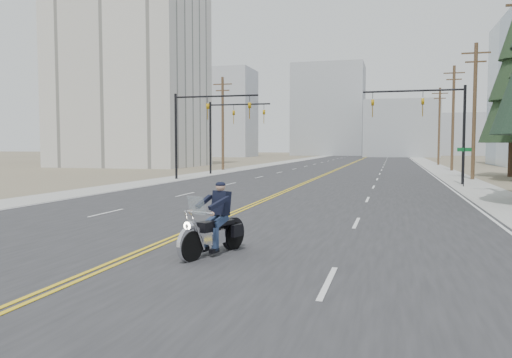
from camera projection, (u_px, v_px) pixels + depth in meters
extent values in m
cube|color=#303033|center=(350.00, 164.00, 74.75)|extent=(20.00, 200.00, 0.01)
cube|color=#A5A5A0|center=(275.00, 163.00, 77.80)|extent=(3.00, 200.00, 0.01)
cube|color=#A5A5A0|center=(431.00, 165.00, 71.71)|extent=(3.00, 200.00, 0.01)
cylinder|color=black|center=(176.00, 137.00, 40.87)|extent=(0.20, 0.20, 7.00)
cylinder|color=black|center=(216.00, 96.00, 39.73)|extent=(7.00, 0.14, 0.14)
imported|color=#BF8C0C|center=(208.00, 105.00, 39.96)|extent=(0.21, 0.26, 1.30)
imported|color=#BF8C0C|center=(250.00, 104.00, 39.04)|extent=(0.21, 0.26, 1.30)
cylinder|color=black|center=(464.00, 135.00, 35.05)|extent=(0.20, 0.20, 7.00)
cylinder|color=black|center=(413.00, 91.00, 35.77)|extent=(7.00, 0.14, 0.14)
imported|color=#BF8C0C|center=(423.00, 100.00, 35.62)|extent=(0.21, 0.26, 1.30)
imported|color=#BF8C0C|center=(373.00, 101.00, 36.55)|extent=(0.21, 0.26, 1.30)
cylinder|color=black|center=(210.00, 138.00, 48.57)|extent=(0.20, 0.20, 7.00)
cylinder|color=black|center=(240.00, 104.00, 47.56)|extent=(6.00, 0.14, 0.14)
imported|color=#BF8C0C|center=(234.00, 111.00, 47.76)|extent=(0.21, 0.26, 1.30)
imported|color=#BF8C0C|center=(264.00, 111.00, 46.97)|extent=(0.21, 0.26, 1.30)
cylinder|color=black|center=(464.00, 168.00, 33.33)|extent=(0.06, 0.06, 2.60)
cube|color=#0C5926|center=(464.00, 150.00, 33.25)|extent=(0.90, 0.03, 0.25)
cylinder|color=brown|center=(474.00, 112.00, 40.30)|extent=(0.30, 0.30, 11.00)
cube|color=brown|center=(476.00, 53.00, 39.98)|extent=(2.20, 0.12, 0.12)
cube|color=brown|center=(476.00, 62.00, 40.03)|extent=(1.60, 0.12, 0.12)
cylinder|color=brown|center=(453.00, 119.00, 54.71)|extent=(0.30, 0.30, 11.50)
cube|color=brown|center=(454.00, 73.00, 54.38)|extent=(2.20, 0.12, 0.12)
cube|color=brown|center=(454.00, 79.00, 54.43)|extent=(1.60, 0.12, 0.12)
cylinder|color=brown|center=(439.00, 127.00, 71.08)|extent=(0.30, 0.30, 11.00)
cube|color=brown|center=(440.00, 93.00, 70.77)|extent=(2.20, 0.12, 0.12)
cube|color=brown|center=(440.00, 98.00, 70.82)|extent=(1.60, 0.12, 0.12)
cylinder|color=brown|center=(223.00, 124.00, 56.55)|extent=(0.30, 0.30, 10.50)
cube|color=brown|center=(223.00, 84.00, 56.25)|extent=(2.20, 0.12, 0.12)
cube|color=brown|center=(223.00, 90.00, 56.30)|extent=(1.60, 0.12, 0.12)
cube|color=silver|center=(130.00, 54.00, 66.73)|extent=(18.00, 14.00, 30.00)
cube|color=#B7BCC6|center=(226.00, 113.00, 126.58)|extent=(14.00, 12.00, 22.00)
cube|color=#ADB2B7|center=(401.00, 129.00, 125.09)|extent=(18.00, 14.00, 14.00)
cube|color=#ADB2B7|center=(329.00, 110.00, 144.41)|extent=(20.00, 15.00, 26.00)
cube|color=#B7BCC6|center=(460.00, 135.00, 144.71)|extent=(14.00, 14.00, 12.00)
cube|color=#ADB2B7|center=(194.00, 128.00, 145.17)|extent=(12.00, 12.00, 16.00)
cylinder|color=#382619|center=(512.00, 160.00, 44.45)|extent=(0.71, 0.71, 3.04)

